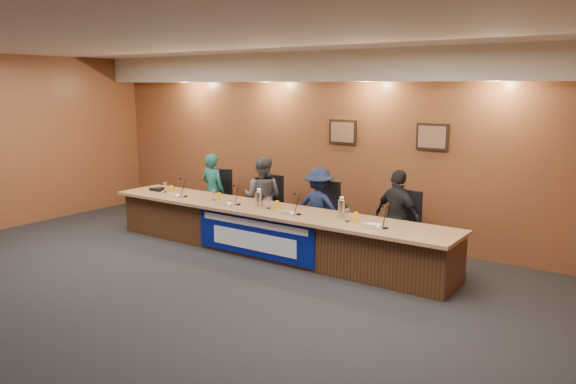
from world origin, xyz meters
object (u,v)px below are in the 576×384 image
object	(u,v)px
panelist_a	(213,191)
carafe_right	(342,209)
office_chair_a	(217,202)
speakerphone	(158,189)
panelist_c	(319,208)
carafe_mid	(259,199)
office_chair_c	(322,218)
office_chair_d	(400,231)
panelist_b	(262,197)
office_chair_b	(266,209)
panelist_d	(398,217)
dais_body	(270,232)
banner	(254,236)

from	to	relation	value
panelist_a	carafe_right	distance (m)	3.21
panelist_a	office_chair_a	distance (m)	0.24
speakerphone	panelist_c	bearing A→B (deg)	14.15
panelist_c	carafe_mid	bearing A→B (deg)	42.74
office_chair_c	office_chair_d	distance (m)	1.38
panelist_b	office_chair_b	bearing A→B (deg)	-107.67
office_chair_b	office_chair_c	size ratio (longest dim) A/B	1.00
panelist_b	office_chair_b	distance (m)	0.26
speakerphone	panelist_d	bearing A→B (deg)	9.78
panelist_b	office_chair_a	distance (m)	1.19
dais_body	speakerphone	size ratio (longest dim) A/B	18.75
panelist_d	office_chair_b	xyz separation A→B (m)	(-2.55, 0.10, -0.23)
office_chair_b	carafe_right	world-z (taller)	carafe_right
panelist_d	office_chair_d	xyz separation A→B (m)	(0.00, 0.10, -0.23)
panelist_a	panelist_b	xyz separation A→B (m)	(1.16, 0.00, 0.01)
panelist_b	panelist_a	bearing A→B (deg)	-17.67
office_chair_a	office_chair_c	distance (m)	2.33
carafe_mid	carafe_right	size ratio (longest dim) A/B	0.91
panelist_d	office_chair_a	distance (m)	3.72
dais_body	panelist_b	distance (m)	1.06
panelist_c	speakerphone	size ratio (longest dim) A/B	4.18
dais_body	office_chair_d	bearing A→B (deg)	23.72
office_chair_b	office_chair_c	distance (m)	1.16
panelist_b	panelist_c	bearing A→B (deg)	162.33
office_chair_a	carafe_mid	size ratio (longest dim) A/B	2.00
speakerphone	panelist_a	bearing A→B (deg)	48.57
office_chair_c	carafe_mid	world-z (taller)	carafe_mid
panelist_c	carafe_right	xyz separation A→B (m)	(0.81, -0.66, 0.21)
banner	office_chair_b	size ratio (longest dim) A/B	4.58
office_chair_d	panelist_d	bearing A→B (deg)	-78.20
panelist_d	carafe_mid	distance (m)	2.17
carafe_mid	panelist_a	bearing A→B (deg)	155.81
banner	carafe_mid	distance (m)	0.64
panelist_b	carafe_right	distance (m)	2.09
banner	panelist_a	bearing A→B (deg)	148.81
office_chair_d	office_chair_b	bearing A→B (deg)	-168.20
panelist_c	office_chair_c	distance (m)	0.21
office_chair_c	panelist_d	bearing A→B (deg)	-6.56
office_chair_d	speakerphone	bearing A→B (deg)	-157.15
banner	office_chair_b	xyz separation A→B (m)	(-0.70, 1.23, 0.10)
dais_body	carafe_mid	bearing A→B (deg)	-166.05
banner	carafe_mid	xyz separation A→B (m)	(-0.18, 0.37, 0.49)
panelist_a	banner	bearing A→B (deg)	150.04
panelist_a	panelist_b	size ratio (longest dim) A/B	0.98
dais_body	speakerphone	world-z (taller)	speakerphone
office_chair_b	office_chair_d	size ratio (longest dim) A/B	1.00
panelist_a	office_chair_b	bearing A→B (deg)	-173.85
banner	panelist_c	distance (m)	1.25
panelist_a	panelist_c	distance (m)	2.33
panelist_d	office_chair_c	world-z (taller)	panelist_d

